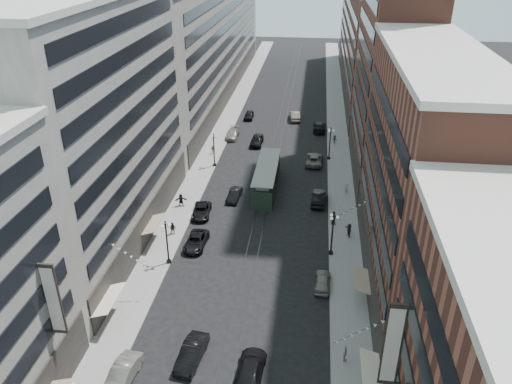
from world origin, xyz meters
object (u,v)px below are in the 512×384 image
at_px(car_14, 295,116).
at_px(pedestrian_extra_0, 349,230).
at_px(car_10, 319,198).
at_px(pedestrian_5, 181,200).
at_px(car_5, 192,353).
at_px(car_7, 202,211).
at_px(pedestrian_4, 345,354).
at_px(pedestrian_6, 213,150).
at_px(pedestrian_8, 346,189).
at_px(pedestrian_7, 333,218).
at_px(streetcar, 267,179).
at_px(car_extra_0, 235,195).
at_px(car_2, 196,241).
at_px(car_11, 314,159).
at_px(lamppost_se_far, 332,232).
at_px(lamppost_se_mid, 330,142).
at_px(car_12, 319,127).
at_px(car_9, 249,115).
at_px(car_13, 257,140).
at_px(car_1, 122,375).
at_px(car_8, 232,134).
at_px(pedestrian_9, 335,139).
at_px(car_4, 322,281).
at_px(pedestrian_2, 173,228).
at_px(lamppost_sw_far, 167,241).

distance_m(car_14, pedestrian_extra_0, 44.20).
xyz_separation_m(car_10, pedestrian_5, (-18.90, -3.31, 0.18)).
bearing_deg(car_5, car_7, 107.48).
height_order(pedestrian_4, pedestrian_6, pedestrian_4).
bearing_deg(car_10, pedestrian_8, -136.01).
bearing_deg(pedestrian_7, car_7, 12.27).
relative_size(streetcar, car_extra_0, 3.16).
relative_size(car_2, pedestrian_6, 3.34).
height_order(car_2, car_11, car_11).
distance_m(lamppost_se_far, car_5, 21.91).
xyz_separation_m(lamppost_se_mid, car_7, (-17.06, -20.77, -2.42)).
xyz_separation_m(lamppost_se_far, pedestrian_extra_0, (2.23, 4.07, -2.07)).
bearing_deg(car_12, car_9, -19.86).
relative_size(pedestrian_4, car_13, 0.32).
distance_m(streetcar, car_1, 37.87).
distance_m(lamppost_se_mid, pedestrian_4, 44.61).
height_order(car_8, pedestrian_5, pedestrian_5).
distance_m(pedestrian_5, pedestrian_9, 33.55).
xyz_separation_m(lamppost_se_mid, car_11, (-2.40, -1.97, -2.30)).
bearing_deg(car_11, car_4, 95.01).
bearing_deg(pedestrian_2, car_8, 85.92).
distance_m(car_1, car_12, 64.64).
height_order(car_5, car_7, car_5).
bearing_deg(car_14, pedestrian_5, 62.84).
bearing_deg(car_5, car_2, 108.76).
distance_m(car_4, pedestrian_2, 20.24).
bearing_deg(lamppost_se_far, car_1, -129.97).
relative_size(streetcar, pedestrian_4, 8.35).
xyz_separation_m(car_9, pedestrian_7, (16.35, -40.08, 0.33)).
distance_m(car_7, car_8, 28.72).
distance_m(car_9, car_extra_0, 34.78).
relative_size(car_12, car_13, 1.11).
relative_size(car_4, pedestrian_2, 2.58).
bearing_deg(pedestrian_extra_0, car_2, -93.00).
height_order(car_1, car_12, car_1).
xyz_separation_m(car_2, car_13, (3.38, 33.23, 0.16)).
distance_m(pedestrian_8, pedestrian_9, 19.45).
bearing_deg(car_1, car_4, 48.35).
relative_size(car_12, pedestrian_5, 3.16).
height_order(lamppost_se_far, pedestrian_9, lamppost_se_far).
bearing_deg(pedestrian_8, pedestrian_extra_0, 52.70).
relative_size(lamppost_sw_far, pedestrian_7, 3.00).
height_order(lamppost_se_mid, streetcar, lamppost_se_mid).
height_order(pedestrian_2, pedestrian_9, pedestrian_2).
relative_size(lamppost_se_mid, car_extra_0, 1.28).
xyz_separation_m(car_2, pedestrian_9, (17.17, 35.21, 0.20)).
relative_size(pedestrian_4, pedestrian_9, 1.08).
bearing_deg(car_1, pedestrian_7, 63.74).
height_order(car_1, pedestrian_7, pedestrian_7).
distance_m(car_5, pedestrian_4, 13.43).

